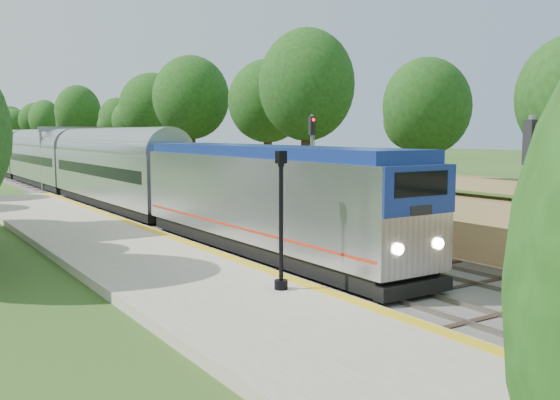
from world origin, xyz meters
TOP-DOWN VIEW (x-y plane):
  - trackbed at (2.00, 60.00)m, footprint 9.50×170.00m
  - platform at (-5.20, 16.00)m, footprint 6.40×68.00m
  - yellow_stripe at (-2.35, 16.00)m, footprint 0.55×68.00m
  - embankment at (10.35, 60.00)m, footprint 10.64×170.00m
  - signal_gantry at (2.47, 54.99)m, footprint 8.40×0.38m
  - train at (0.00, 60.17)m, footprint 3.24×107.57m
  - lamppost_far at (-3.47, 10.38)m, footprint 0.46×0.46m
  - signal_platform at (-2.90, 1.47)m, footprint 0.33×0.26m
  - signal_farside at (6.20, 22.02)m, footprint 0.36×0.28m

SIDE VIEW (x-z plane):
  - trackbed at x=2.00m, z-range -0.07..0.21m
  - platform at x=-5.20m, z-range 0.00..0.38m
  - yellow_stripe at x=-2.35m, z-range 0.38..0.39m
  - embankment at x=10.35m, z-range -3.89..7.80m
  - train at x=0.00m, z-range 0.05..4.81m
  - lamppost_far at x=-3.47m, z-range 0.13..4.77m
  - signal_platform at x=-2.90m, z-range 1.02..6.63m
  - signal_farside at x=6.20m, z-range 0.84..7.36m
  - signal_gantry at x=2.47m, z-range 1.72..7.92m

